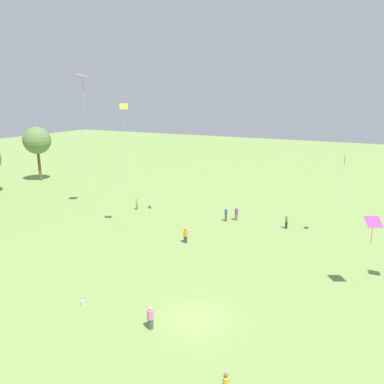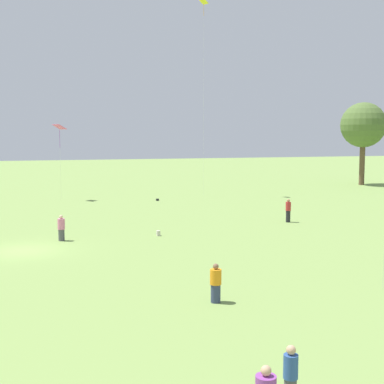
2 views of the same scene
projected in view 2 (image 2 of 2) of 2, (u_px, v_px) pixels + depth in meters
The scene contains 10 objects.
ground_plane at pixel (23, 251), 31.80m from camera, with size 240.00×240.00×0.00m, color #7A994C.
tree_0 at pixel (363, 125), 73.35m from camera, with size 6.19×6.19×11.37m.
person_0 at pixel (216, 284), 21.88m from camera, with size 0.49×0.49×1.63m.
person_1 at pixel (290, 380), 13.05m from camera, with size 0.49×0.49×1.76m.
person_3 at pixel (61, 228), 34.72m from camera, with size 0.53×0.53×1.69m.
person_7 at pixel (288, 211), 42.17m from camera, with size 0.44×0.44×1.85m.
kite_2 at pixel (59, 129), 55.99m from camera, with size 1.60×1.57×8.00m.
kite_3 at pixel (204, 17), 59.04m from camera, with size 1.07×1.04×21.71m.
picnic_bag_1 at pixel (158, 233), 36.51m from camera, with size 0.27×0.23×0.36m.
picnic_bag_2 at pixel (157, 200), 56.14m from camera, with size 0.23×0.30×0.22m.
Camera 2 is at (32.83, 0.29, 6.83)m, focal length 50.00 mm.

